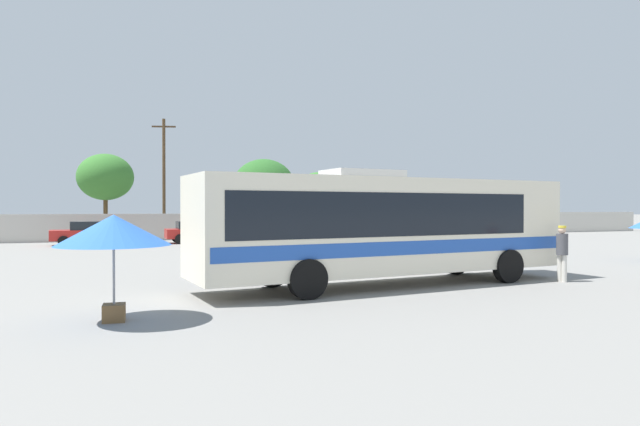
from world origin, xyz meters
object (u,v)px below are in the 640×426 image
coach_bus_cream_blue (384,224)px  parked_car_third_silver (288,230)px  vendor_umbrella_near_gate_blue (114,232)px  attendant_by_bus_door (562,250)px  utility_pole_near (164,176)px  parked_car_leftmost_red (87,233)px  roadside_tree_midleft (105,177)px  parked_car_second_red (197,231)px  roadside_tree_midright (264,185)px  roadside_tree_right (318,192)px

coach_bus_cream_blue → parked_car_third_silver: (3.45, 21.83, -1.07)m
vendor_umbrella_near_gate_blue → attendant_by_bus_door: bearing=7.1°
vendor_umbrella_near_gate_blue → utility_pole_near: utility_pole_near is taller
parked_car_leftmost_red → roadside_tree_midleft: roadside_tree_midleft is taller
vendor_umbrella_near_gate_blue → coach_bus_cream_blue: bearing=20.4°
parked_car_second_red → utility_pole_near: utility_pole_near is taller
vendor_umbrella_near_gate_blue → utility_pole_near: 32.30m
vendor_umbrella_near_gate_blue → roadside_tree_midright: size_ratio=0.35×
parked_car_third_silver → utility_pole_near: size_ratio=0.47×
roadside_tree_midleft → parked_car_leftmost_red: bearing=-96.6°
parked_car_third_silver → roadside_tree_midright: 10.52m
parked_car_third_silver → parked_car_leftmost_red: bearing=178.5°
roadside_tree_midleft → parked_car_third_silver: bearing=-33.0°
attendant_by_bus_door → roadside_tree_midleft: roadside_tree_midleft is taller
parked_car_second_red → parked_car_third_silver: bearing=-2.2°
coach_bus_cream_blue → roadside_tree_right: bearing=73.7°
roadside_tree_midleft → parked_car_second_red: bearing=-52.3°
attendant_by_bus_door → utility_pole_near: size_ratio=0.19×
roadside_tree_midleft → roadside_tree_right: size_ratio=1.14×
parked_car_leftmost_red → parked_car_second_red: bearing=-0.8°
parked_car_second_red → parked_car_third_silver: size_ratio=0.97×
coach_bus_cream_blue → roadside_tree_midright: size_ratio=1.85×
vendor_umbrella_near_gate_blue → parked_car_third_silver: bearing=65.9°
attendant_by_bus_door → roadside_tree_midright: size_ratio=0.27×
roadside_tree_right → roadside_tree_midleft: bearing=-170.0°
coach_bus_cream_blue → roadside_tree_midright: (4.22, 31.72, 2.42)m
parked_car_leftmost_red → vendor_umbrella_near_gate_blue: bearing=-85.8°
parked_car_second_red → roadside_tree_right: size_ratio=0.75×
vendor_umbrella_near_gate_blue → roadside_tree_midleft: bearing=91.7°
parked_car_leftmost_red → roadside_tree_midright: roadside_tree_midright is taller
roadside_tree_right → attendant_by_bus_door: bearing=-96.6°
utility_pole_near → vendor_umbrella_near_gate_blue: bearing=-95.8°
parked_car_leftmost_red → roadside_tree_midleft: (0.87, 7.46, 3.83)m
parked_car_leftmost_red → utility_pole_near: size_ratio=0.47×
roadside_tree_midright → vendor_umbrella_near_gate_blue: bearing=-108.8°
utility_pole_near → roadside_tree_midleft: bearing=174.2°
vendor_umbrella_near_gate_blue → roadside_tree_right: 39.62m
utility_pole_near → roadside_tree_right: bearing=14.6°
roadside_tree_midright → parked_car_second_red: bearing=-125.7°
parked_car_leftmost_red → roadside_tree_midright: bearing=35.0°
roadside_tree_midright → roadside_tree_right: bearing=11.6°
vendor_umbrella_near_gate_blue → parked_car_second_red: vendor_umbrella_near_gate_blue is taller
parked_car_leftmost_red → attendant_by_bus_door: bearing=-57.1°
utility_pole_near → roadside_tree_midright: size_ratio=1.40×
coach_bus_cream_blue → attendant_by_bus_door: (5.67, -1.16, -0.83)m
coach_bus_cream_blue → attendant_by_bus_door: size_ratio=6.84×
roadside_tree_midright → roadside_tree_right: (5.41, 1.11, -0.47)m
vendor_umbrella_near_gate_blue → parked_car_third_silver: vendor_umbrella_near_gate_blue is taller
parked_car_third_silver → roadside_tree_midleft: (-12.00, 7.79, 3.84)m
parked_car_third_silver → roadside_tree_midright: roadside_tree_midright is taller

